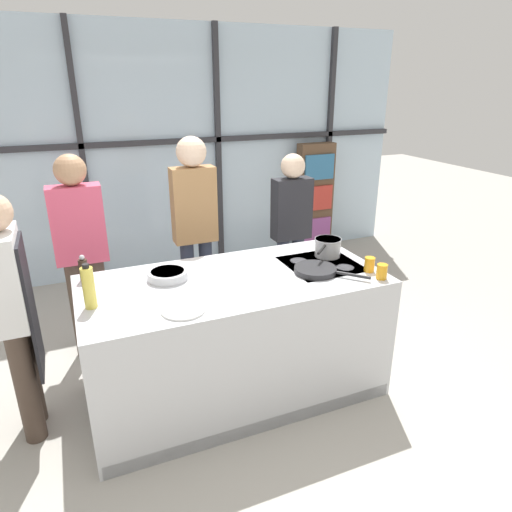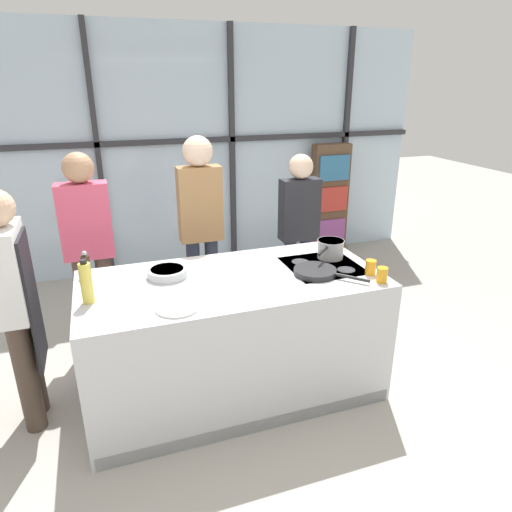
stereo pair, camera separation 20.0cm
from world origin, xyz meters
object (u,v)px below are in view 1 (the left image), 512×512
(saucepan, at_px, (328,247))
(juice_glass_far, at_px, (370,264))
(mixing_bowl, at_px, (168,274))
(oil_bottle, at_px, (89,287))
(pepper_grinder, at_px, (83,269))
(juice_glass_near, at_px, (382,272))
(spectator_center_right, at_px, (291,225))
(chef, at_px, (13,306))
(frying_pan, at_px, (316,270))
(spectator_far_left, at_px, (81,245))
(white_plate, at_px, (183,310))
(spectator_center_left, at_px, (195,222))

(saucepan, relative_size, juice_glass_far, 2.91)
(mixing_bowl, distance_m, oil_bottle, 0.58)
(pepper_grinder, height_order, juice_glass_near, pepper_grinder)
(pepper_grinder, distance_m, juice_glass_near, 2.03)
(spectator_center_right, bearing_deg, pepper_grinder, 17.46)
(chef, xyz_separation_m, frying_pan, (1.95, -0.27, 0.02))
(saucepan, bearing_deg, juice_glass_far, -72.78)
(oil_bottle, xyz_separation_m, juice_glass_near, (1.87, -0.33, -0.08))
(spectator_far_left, relative_size, white_plate, 6.45)
(spectator_center_left, xyz_separation_m, white_plate, (-0.44, -1.28, -0.13))
(juice_glass_near, xyz_separation_m, juice_glass_far, (0.00, 0.14, 0.00))
(spectator_center_right, relative_size, saucepan, 5.19)
(juice_glass_near, bearing_deg, chef, 166.96)
(mixing_bowl, bearing_deg, juice_glass_near, -22.77)
(juice_glass_far, bearing_deg, oil_bottle, 174.23)
(spectator_center_right, relative_size, mixing_bowl, 5.72)
(white_plate, bearing_deg, juice_glass_far, 2.99)
(spectator_center_right, distance_m, juice_glass_near, 1.35)
(spectator_far_left, height_order, spectator_center_left, spectator_center_left)
(juice_glass_near, bearing_deg, spectator_far_left, 144.05)
(saucepan, height_order, white_plate, saucepan)
(chef, height_order, frying_pan, chef)
(frying_pan, height_order, saucepan, saucepan)
(juice_glass_far, bearing_deg, spectator_center_right, 90.16)
(spectator_center_left, bearing_deg, white_plate, 71.19)
(spectator_center_right, bearing_deg, saucepan, 82.27)
(spectator_far_left, xyz_separation_m, white_plate, (0.49, -1.28, -0.05))
(chef, bearing_deg, frying_pan, 82.08)
(spectator_far_left, height_order, white_plate, spectator_far_left)
(white_plate, relative_size, mixing_bowl, 0.95)
(chef, xyz_separation_m, white_plate, (0.94, -0.47, 0.01))
(spectator_far_left, distance_m, white_plate, 1.38)
(frying_pan, height_order, oil_bottle, oil_bottle)
(mixing_bowl, height_order, juice_glass_near, juice_glass_near)
(spectator_center_left, height_order, juice_glass_far, spectator_center_left)
(white_plate, xyz_separation_m, pepper_grinder, (-0.51, 0.69, 0.07))
(spectator_center_left, height_order, spectator_center_right, spectator_center_left)
(juice_glass_near, bearing_deg, juice_glass_far, 90.00)
(pepper_grinder, bearing_deg, frying_pan, -18.19)
(spectator_far_left, distance_m, saucepan, 1.94)
(mixing_bowl, bearing_deg, saucepan, -2.33)
(juice_glass_near, bearing_deg, oil_bottle, 170.02)
(mixing_bowl, relative_size, oil_bottle, 0.99)
(spectator_center_right, bearing_deg, spectator_far_left, 0.00)
(chef, bearing_deg, juice_glass_far, 80.30)
(spectator_far_left, bearing_deg, saucepan, 154.46)
(oil_bottle, bearing_deg, saucepan, 6.13)
(spectator_far_left, height_order, mixing_bowl, spectator_far_left)
(oil_bottle, bearing_deg, juice_glass_far, -5.77)
(mixing_bowl, xyz_separation_m, oil_bottle, (-0.52, -0.24, 0.10))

